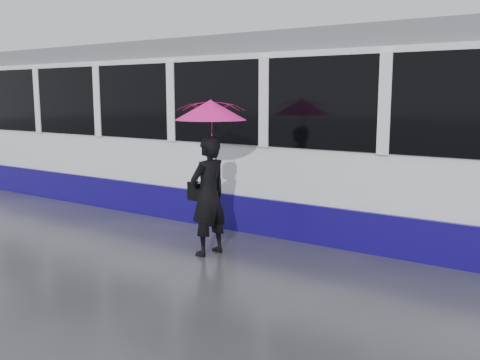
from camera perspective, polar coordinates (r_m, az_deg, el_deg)
The scene contains 6 objects.
ground at distance 7.83m, azimuth -0.42°, elevation -8.21°, with size 90.00×90.00×0.00m, color #2A2A2F.
rails at distance 9.90m, azimuth 7.94°, elevation -4.54°, with size 34.00×1.51×0.02m.
tram at distance 8.90m, azimuth 20.76°, elevation 4.06°, with size 26.00×2.56×3.35m.
woman at distance 7.77m, azimuth -3.39°, elevation -1.71°, with size 0.64×0.42×1.75m, color black.
umbrella at distance 7.61m, azimuth -3.16°, elevation 5.97°, with size 1.18×1.18×1.18m.
handbag at distance 7.91m, azimuth -4.56°, elevation -1.22°, with size 0.33×0.18×0.45m.
Camera 1 is at (4.29, -6.12, 2.32)m, focal length 40.00 mm.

